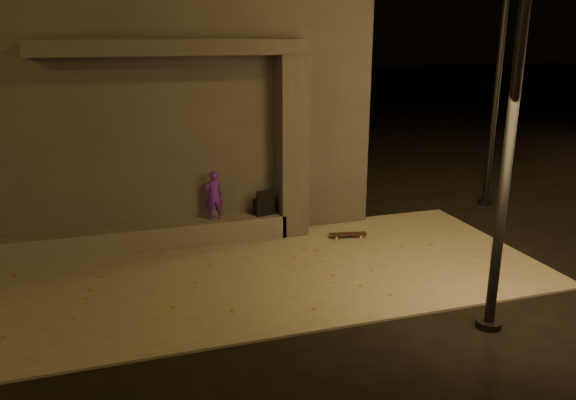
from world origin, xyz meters
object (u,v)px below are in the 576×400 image
object	(u,v)px
column	(292,147)
backpack	(264,206)
skateboard	(348,234)
skateboarder	(214,195)
street_lamp_0	(525,5)

from	to	relation	value
column	backpack	xyz separation A→B (m)	(-0.60, -0.00, -1.17)
skateboard	column	bearing A→B (deg)	157.93
backpack	column	bearing A→B (deg)	-9.15
skateboard	skateboarder	bearing A→B (deg)	177.08
street_lamp_0	skateboarder	bearing A→B (deg)	124.32
column	skateboard	world-z (taller)	column
skateboard	street_lamp_0	world-z (taller)	street_lamp_0
backpack	street_lamp_0	world-z (taller)	street_lamp_0
skateboarder	backpack	size ratio (longest dim) A/B	1.83
backpack	skateboarder	bearing A→B (deg)	170.85
column	skateboarder	size ratio (longest dim) A/B	3.69
column	skateboarder	bearing A→B (deg)	180.00
column	backpack	bearing A→B (deg)	-180.00
street_lamp_0	backpack	bearing A→B (deg)	114.75
column	skateboard	distance (m)	2.10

